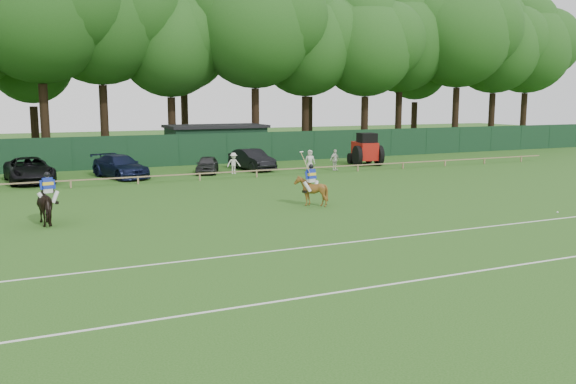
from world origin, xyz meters
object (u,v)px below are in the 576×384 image
spectator_right (310,160)px  sedan_navy (120,166)px  spectator_mid (335,160)px  estate_black (252,160)px  horse_dark (49,204)px  tractor (365,150)px  suv_black (29,170)px  hatch_grey (207,165)px  spectator_left (234,163)px  polo_ball (557,212)px  horse_chestnut (311,191)px  utility_shed (216,142)px

spectator_right → sedan_navy: bearing=-172.2°
spectator_mid → spectator_right: 1.86m
sedan_navy → estate_black: bearing=-14.9°
horse_dark → spectator_mid: horse_dark is taller
tractor → estate_black: bearing=-174.1°
suv_black → hatch_grey: suv_black is taller
sedan_navy → hatch_grey: bearing=-18.2°
spectator_left → spectator_right: bearing=-4.0°
suv_black → spectator_left: bearing=-10.5°
hatch_grey → polo_ball: hatch_grey is taller
spectator_mid → sedan_navy: bearing=153.5°
sedan_navy → tractor: 19.20m
horse_dark → spectator_left: horse_dark is taller
horse_chestnut → utility_shed: 23.55m
horse_dark → polo_ball: bearing=152.9°
suv_black → polo_ball: 31.02m
sedan_navy → utility_shed: (9.48, 8.45, 0.77)m
spectator_mid → utility_shed: size_ratio=0.19×
sedan_navy → estate_black: size_ratio=1.12×
hatch_grey → utility_shed: utility_shed is taller
suv_black → estate_black: suv_black is taller
horse_chestnut → suv_black: bearing=-57.6°
horse_chestnut → hatch_grey: bearing=-94.4°
sedan_navy → suv_black: bearing=161.4°
hatch_grey → spectator_right: (7.31, -1.83, 0.16)m
spectator_right → suv_black: bearing=-170.0°
estate_black → spectator_left: (-2.03, -1.65, -0.02)m
spectator_mid → polo_ball: size_ratio=17.40×
estate_black → spectator_right: (3.67, -2.37, 0.00)m
sedan_navy → hatch_grey: sedan_navy is taller
suv_black → hatch_grey: size_ratio=1.59×
sedan_navy → spectator_mid: size_ratio=3.37×
hatch_grey → spectator_mid: (9.09, -2.37, 0.17)m
utility_shed → estate_black: bearing=-88.3°
spectator_mid → tractor: tractor is taller
estate_black → spectator_mid: 6.18m
horse_chestnut → polo_ball: 11.73m
horse_chestnut → tractor: tractor is taller
spectator_left → polo_ball: (8.86, -20.42, -0.71)m
spectator_left → spectator_mid: spectator_mid is taller
sedan_navy → tractor: bearing=-18.5°
estate_black → spectator_left: estate_black is taller
polo_ball → tractor: (2.64, 21.35, 1.17)m
spectator_mid → utility_shed: 12.29m
spectator_left → utility_shed: (1.80, 9.60, 0.79)m
estate_black → spectator_right: bearing=-41.3°
sedan_navy → spectator_left: size_ratio=3.51×
spectator_left → horse_chestnut: bearing=-90.1°
spectator_mid → utility_shed: (-5.69, 10.86, 0.75)m
suv_black → polo_ball: size_ratio=63.64×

